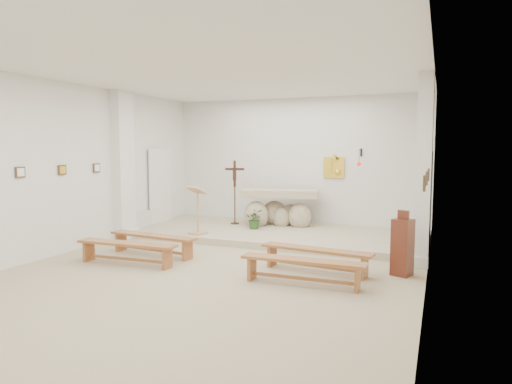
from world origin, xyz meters
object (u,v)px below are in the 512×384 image
at_px(bench_right_front, 316,254).
at_px(bench_right_second, 303,266).
at_px(bench_left_front, 153,240).
at_px(lectern, 197,210).
at_px(altar, 279,210).
at_px(donation_pedestal, 402,247).
at_px(bench_left_second, 127,248).
at_px(crucifix_stand, 235,187).

relative_size(bench_right_front, bench_right_second, 1.01).
bearing_deg(bench_left_front, bench_right_front, 5.60).
xyz_separation_m(lectern, bench_right_front, (3.28, -1.65, -0.39)).
height_order(altar, donation_pedestal, donation_pedestal).
distance_m(lectern, donation_pedestal, 4.87).
bearing_deg(donation_pedestal, bench_left_second, -145.55).
distance_m(lectern, crucifix_stand, 1.70).
bearing_deg(donation_pedestal, bench_right_second, -119.43).
bearing_deg(bench_right_second, crucifix_stand, 125.85).
relative_size(crucifix_stand, bench_left_second, 0.84).
bearing_deg(crucifix_stand, bench_right_second, -70.33).
relative_size(bench_left_front, bench_left_second, 1.01).
relative_size(altar, bench_right_second, 1.06).
bearing_deg(bench_right_second, altar, 112.90).
height_order(crucifix_stand, bench_right_front, crucifix_stand).
height_order(altar, crucifix_stand, crucifix_stand).
xyz_separation_m(altar, donation_pedestal, (3.33, -3.18, -0.05)).
bearing_deg(bench_right_second, donation_pedestal, 39.10).
bearing_deg(bench_right_second, bench_left_second, 179.13).
distance_m(bench_left_second, bench_right_second, 3.38).
distance_m(bench_right_front, bench_right_second, 0.83).
xyz_separation_m(crucifix_stand, bench_left_front, (-0.32, -3.28, -0.81)).
bearing_deg(lectern, bench_right_front, -10.65).
height_order(altar, bench_left_second, altar).
distance_m(altar, crucifix_stand, 1.31).
xyz_separation_m(altar, bench_left_front, (-1.46, -3.53, -0.23)).
xyz_separation_m(donation_pedestal, bench_left_second, (-4.79, -1.18, -0.18)).
distance_m(crucifix_stand, bench_left_second, 4.20).
bearing_deg(donation_pedestal, altar, 156.89).
height_order(crucifix_stand, donation_pedestal, crucifix_stand).
xyz_separation_m(bench_right_front, bench_right_second, (0.00, -0.83, 0.00)).
bearing_deg(bench_right_front, bench_right_second, -83.02).
height_order(altar, bench_left_front, altar).
bearing_deg(altar, lectern, -138.73).
height_order(lectern, crucifix_stand, crucifix_stand).
relative_size(altar, bench_left_front, 1.05).
relative_size(bench_left_front, bench_right_second, 1.01).
distance_m(altar, donation_pedestal, 4.61).
relative_size(donation_pedestal, bench_right_front, 0.55).
relative_size(donation_pedestal, bench_right_second, 0.56).
distance_m(crucifix_stand, bench_left_front, 3.40).
distance_m(crucifix_stand, donation_pedestal, 5.39).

